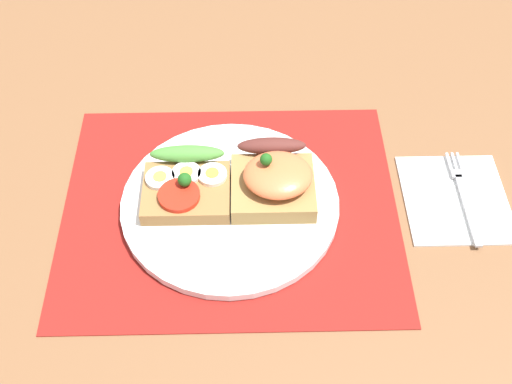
# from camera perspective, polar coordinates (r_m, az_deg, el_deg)

# --- Properties ---
(ground_plane) EXTENTS (1.20, 0.90, 0.03)m
(ground_plane) POSITION_cam_1_polar(r_m,az_deg,el_deg) (0.76, -2.26, -2.15)
(ground_plane) COLOR brown
(placemat) EXTENTS (0.39, 0.32, 0.00)m
(placemat) POSITION_cam_1_polar(r_m,az_deg,el_deg) (0.75, -2.30, -1.34)
(placemat) COLOR maroon
(placemat) RESTS_ON ground_plane
(plate) EXTENTS (0.25, 0.25, 0.01)m
(plate) POSITION_cam_1_polar(r_m,az_deg,el_deg) (0.74, -2.32, -1.02)
(plate) COLOR white
(plate) RESTS_ON placemat
(sandwich_egg_tomato) EXTENTS (0.10, 0.10, 0.04)m
(sandwich_egg_tomato) POSITION_cam_1_polar(r_m,az_deg,el_deg) (0.74, -6.24, 0.64)
(sandwich_egg_tomato) COLOR olive
(sandwich_egg_tomato) RESTS_ON plate
(sandwich_salmon) EXTENTS (0.10, 0.10, 0.06)m
(sandwich_salmon) POSITION_cam_1_polar(r_m,az_deg,el_deg) (0.73, 1.66, 1.17)
(sandwich_salmon) COLOR olive
(sandwich_salmon) RESTS_ON plate
(napkin) EXTENTS (0.12, 0.13, 0.01)m
(napkin) POSITION_cam_1_polar(r_m,az_deg,el_deg) (0.79, 17.34, -0.51)
(napkin) COLOR white
(napkin) RESTS_ON ground_plane
(fork) EXTENTS (0.02, 0.14, 0.00)m
(fork) POSITION_cam_1_polar(r_m,az_deg,el_deg) (0.79, 18.00, -0.16)
(fork) COLOR #B7B7BC
(fork) RESTS_ON napkin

